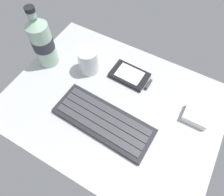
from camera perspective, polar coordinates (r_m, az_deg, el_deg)
ground_plane at (r=62.77cm, az=-0.10°, el=-2.02°), size 64.00×48.00×2.80cm
keyboard at (r=58.53cm, az=-2.40°, el=-6.31°), size 29.49×12.36×1.70cm
handheld_device at (r=66.99cm, az=5.37°, el=6.13°), size 13.02×8.08×1.50cm
juice_cup at (r=66.75cm, az=-6.61°, el=10.05°), size 6.40×6.40×8.50cm
water_bottle at (r=68.65cm, az=-18.90°, el=14.72°), size 6.73×6.73×20.80cm
charger_block at (r=63.35cm, az=22.35°, el=-4.72°), size 7.08×5.70×2.40cm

